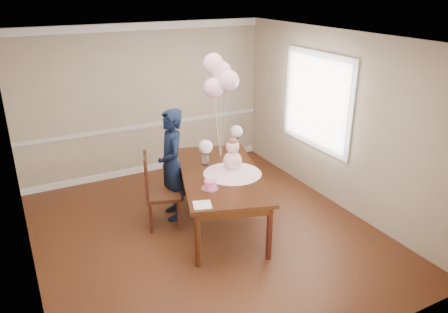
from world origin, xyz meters
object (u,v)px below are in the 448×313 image
dining_table_top (220,174)px  birthday_cake (210,184)px  woman (172,165)px  dining_chair_seat (163,195)px

dining_table_top → birthday_cake: 0.54m
dining_table_top → birthday_cake: (-0.35, -0.40, 0.09)m
woman → birthday_cake: bearing=19.7°
dining_chair_seat → woman: 0.46m
woman → dining_table_top: bearing=54.3°
woman → dining_chair_seat: bearing=-40.2°
birthday_cake → dining_table_top: bearing=48.5°
dining_chair_seat → woman: bearing=58.4°
birthday_cake → dining_chair_seat: (-0.40, 0.73, -0.38)m
dining_table_top → dining_chair_seat: 0.87m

